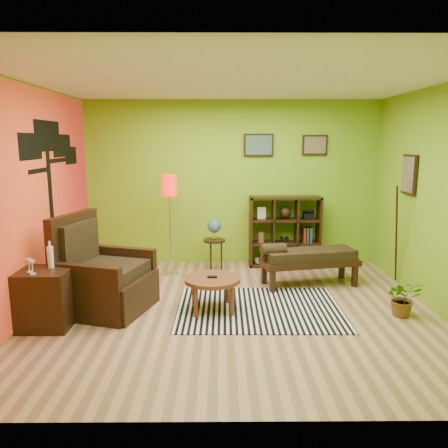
{
  "coord_description": "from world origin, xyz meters",
  "views": [
    {
      "loc": [
        -0.19,
        -5.25,
        2.11
      ],
      "look_at": [
        -0.15,
        0.34,
        1.05
      ],
      "focal_mm": 35.0,
      "sensor_mm": 36.0,
      "label": 1
    }
  ],
  "objects_px": {
    "coffee_table": "(212,282)",
    "bench": "(307,258)",
    "potted_plant": "(403,302)",
    "armchair": "(102,281)",
    "floor_lamp": "(169,194)",
    "cube_shelf": "(285,231)",
    "globe_table": "(214,232)",
    "side_cabinet": "(46,298)"
  },
  "relations": [
    {
      "from": "coffee_table",
      "to": "bench",
      "type": "bearing_deg",
      "value": 35.18
    },
    {
      "from": "potted_plant",
      "to": "armchair",
      "type": "bearing_deg",
      "value": 176.02
    },
    {
      "from": "floor_lamp",
      "to": "bench",
      "type": "height_order",
      "value": "floor_lamp"
    },
    {
      "from": "cube_shelf",
      "to": "bench",
      "type": "bearing_deg",
      "value": -81.0
    },
    {
      "from": "globe_table",
      "to": "bench",
      "type": "xyz_separation_m",
      "value": [
        1.38,
        -0.73,
        -0.24
      ]
    },
    {
      "from": "side_cabinet",
      "to": "bench",
      "type": "relative_size",
      "value": 0.66
    },
    {
      "from": "floor_lamp",
      "to": "globe_table",
      "type": "bearing_deg",
      "value": 13.54
    },
    {
      "from": "side_cabinet",
      "to": "floor_lamp",
      "type": "relative_size",
      "value": 0.62
    },
    {
      "from": "coffee_table",
      "to": "bench",
      "type": "height_order",
      "value": "bench"
    },
    {
      "from": "cube_shelf",
      "to": "floor_lamp",
      "type": "bearing_deg",
      "value": -165.46
    },
    {
      "from": "cube_shelf",
      "to": "coffee_table",
      "type": "bearing_deg",
      "value": -120.87
    },
    {
      "from": "armchair",
      "to": "globe_table",
      "type": "xyz_separation_m",
      "value": [
        1.41,
        1.64,
        0.29
      ]
    },
    {
      "from": "armchair",
      "to": "bench",
      "type": "relative_size",
      "value": 0.82
    },
    {
      "from": "potted_plant",
      "to": "side_cabinet",
      "type": "bearing_deg",
      "value": -176.14
    },
    {
      "from": "coffee_table",
      "to": "armchair",
      "type": "height_order",
      "value": "armchair"
    },
    {
      "from": "side_cabinet",
      "to": "bench",
      "type": "distance_m",
      "value": 3.59
    },
    {
      "from": "cube_shelf",
      "to": "potted_plant",
      "type": "relative_size",
      "value": 2.64
    },
    {
      "from": "armchair",
      "to": "bench",
      "type": "distance_m",
      "value": 2.93
    },
    {
      "from": "armchair",
      "to": "coffee_table",
      "type": "bearing_deg",
      "value": -2.57
    },
    {
      "from": "side_cabinet",
      "to": "potted_plant",
      "type": "xyz_separation_m",
      "value": [
        4.24,
        0.29,
        -0.17
      ]
    },
    {
      "from": "side_cabinet",
      "to": "cube_shelf",
      "type": "distance_m",
      "value": 4.01
    },
    {
      "from": "globe_table",
      "to": "potted_plant",
      "type": "distance_m",
      "value": 3.05
    },
    {
      "from": "armchair",
      "to": "globe_table",
      "type": "relative_size",
      "value": 1.41
    },
    {
      "from": "floor_lamp",
      "to": "cube_shelf",
      "type": "distance_m",
      "value": 2.09
    },
    {
      "from": "side_cabinet",
      "to": "floor_lamp",
      "type": "bearing_deg",
      "value": 59.12
    },
    {
      "from": "coffee_table",
      "to": "bench",
      "type": "relative_size",
      "value": 0.47
    },
    {
      "from": "floor_lamp",
      "to": "cube_shelf",
      "type": "xyz_separation_m",
      "value": [
        1.91,
        0.49,
        -0.7
      ]
    },
    {
      "from": "cube_shelf",
      "to": "potted_plant",
      "type": "bearing_deg",
      "value": -63.15
    },
    {
      "from": "coffee_table",
      "to": "bench",
      "type": "xyz_separation_m",
      "value": [
        1.38,
        0.97,
        0.05
      ]
    },
    {
      "from": "potted_plant",
      "to": "coffee_table",
      "type": "bearing_deg",
      "value": 175.18
    },
    {
      "from": "side_cabinet",
      "to": "floor_lamp",
      "type": "distance_m",
      "value": 2.54
    },
    {
      "from": "armchair",
      "to": "bench",
      "type": "xyz_separation_m",
      "value": [
        2.78,
        0.91,
        0.06
      ]
    },
    {
      "from": "coffee_table",
      "to": "floor_lamp",
      "type": "xyz_separation_m",
      "value": [
        -0.69,
        1.53,
        0.93
      ]
    },
    {
      "from": "coffee_table",
      "to": "potted_plant",
      "type": "xyz_separation_m",
      "value": [
        2.34,
        -0.2,
        -0.19
      ]
    },
    {
      "from": "floor_lamp",
      "to": "cube_shelf",
      "type": "height_order",
      "value": "floor_lamp"
    },
    {
      "from": "armchair",
      "to": "potted_plant",
      "type": "height_order",
      "value": "armchair"
    },
    {
      "from": "coffee_table",
      "to": "potted_plant",
      "type": "bearing_deg",
      "value": -4.82
    },
    {
      "from": "side_cabinet",
      "to": "bench",
      "type": "bearing_deg",
      "value": 23.93
    },
    {
      "from": "armchair",
      "to": "side_cabinet",
      "type": "relative_size",
      "value": 1.25
    },
    {
      "from": "coffee_table",
      "to": "globe_table",
      "type": "relative_size",
      "value": 0.8
    },
    {
      "from": "coffee_table",
      "to": "potted_plant",
      "type": "distance_m",
      "value": 2.36
    },
    {
      "from": "coffee_table",
      "to": "globe_table",
      "type": "distance_m",
      "value": 1.73
    }
  ]
}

